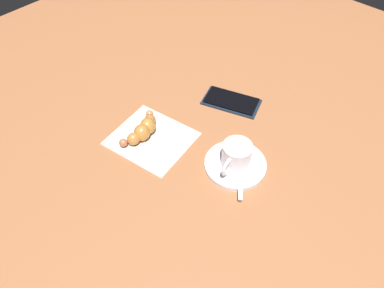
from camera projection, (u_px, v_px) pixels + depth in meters
ground_plane at (202, 154)px, 0.84m from camera, size 1.80×1.80×0.00m
saucer at (235, 165)px, 0.82m from camera, size 0.14×0.14×0.01m
espresso_cup at (236, 155)px, 0.79m from camera, size 0.06×0.09×0.06m
teaspoon at (240, 166)px, 0.80m from camera, size 0.09×0.11×0.01m
sugar_packet at (248, 167)px, 0.80m from camera, size 0.02×0.06×0.01m
napkin at (152, 138)px, 0.87m from camera, size 0.20×0.18×0.00m
croissant at (143, 129)px, 0.87m from camera, size 0.07×0.13×0.04m
cell_phone at (231, 101)px, 0.96m from camera, size 0.16×0.12×0.01m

